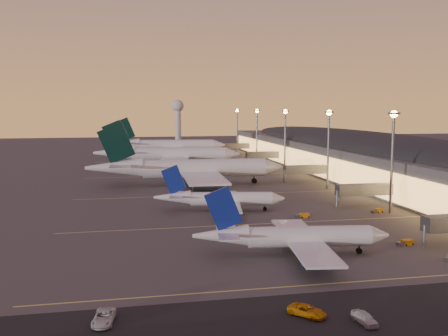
{
  "coord_description": "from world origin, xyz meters",
  "views": [
    {
      "loc": [
        -29.78,
        -113.52,
        26.6
      ],
      "look_at": [
        2.0,
        45.0,
        7.0
      ],
      "focal_mm": 40.0,
      "sensor_mm": 36.0,
      "label": 1
    }
  ],
  "objects_px": {
    "airliner_wide_mid": "(167,155)",
    "service_van_b": "(307,311)",
    "baggage_tug_b": "(405,243)",
    "airliner_narrow_north": "(220,199)",
    "service_van_c": "(365,318)",
    "airliner_wide_near": "(187,169)",
    "airliner_narrow_south": "(292,237)",
    "baggage_tug_c": "(303,216)",
    "service_van_a": "(104,317)",
    "airliner_wide_far": "(166,145)",
    "baggage_tug_d": "(377,211)",
    "radar_tower": "(178,114)"
  },
  "relations": [
    {
      "from": "airliner_narrow_north",
      "to": "airliner_wide_mid",
      "type": "distance_m",
      "value": 101.29
    },
    {
      "from": "radar_tower",
      "to": "baggage_tug_b",
      "type": "height_order",
      "value": "radar_tower"
    },
    {
      "from": "airliner_wide_mid",
      "to": "service_van_b",
      "type": "distance_m",
      "value": 167.89
    },
    {
      "from": "airliner_narrow_south",
      "to": "airliner_narrow_north",
      "type": "distance_m",
      "value": 41.14
    },
    {
      "from": "baggage_tug_b",
      "to": "service_van_a",
      "type": "bearing_deg",
      "value": -168.59
    },
    {
      "from": "service_van_b",
      "to": "service_van_c",
      "type": "bearing_deg",
      "value": -71.48
    },
    {
      "from": "airliner_narrow_north",
      "to": "service_van_c",
      "type": "height_order",
      "value": "airliner_narrow_north"
    },
    {
      "from": "service_van_a",
      "to": "baggage_tug_b",
      "type": "bearing_deg",
      "value": 31.46
    },
    {
      "from": "airliner_wide_near",
      "to": "service_van_a",
      "type": "relative_size",
      "value": 12.79
    },
    {
      "from": "airliner_narrow_north",
      "to": "radar_tower",
      "type": "relative_size",
      "value": 1.04
    },
    {
      "from": "airliner_narrow_north",
      "to": "baggage_tug_d",
      "type": "relative_size",
      "value": 9.99
    },
    {
      "from": "radar_tower",
      "to": "airliner_wide_far",
      "type": "bearing_deg",
      "value": -100.17
    },
    {
      "from": "airliner_narrow_north",
      "to": "airliner_wide_near",
      "type": "relative_size",
      "value": 0.5
    },
    {
      "from": "baggage_tug_b",
      "to": "baggage_tug_c",
      "type": "distance_m",
      "value": 29.35
    },
    {
      "from": "airliner_wide_near",
      "to": "baggage_tug_c",
      "type": "relative_size",
      "value": 19.6
    },
    {
      "from": "baggage_tug_b",
      "to": "airliner_wide_mid",
      "type": "bearing_deg",
      "value": 91.29
    },
    {
      "from": "airliner_narrow_north",
      "to": "airliner_narrow_south",
      "type": "bearing_deg",
      "value": -72.47
    },
    {
      "from": "airliner_wide_far",
      "to": "service_van_a",
      "type": "relative_size",
      "value": 12.5
    },
    {
      "from": "radar_tower",
      "to": "baggage_tug_d",
      "type": "height_order",
      "value": "radar_tower"
    },
    {
      "from": "baggage_tug_b",
      "to": "baggage_tug_c",
      "type": "height_order",
      "value": "baggage_tug_c"
    },
    {
      "from": "baggage_tug_c",
      "to": "service_van_b",
      "type": "distance_m",
      "value": 58.44
    },
    {
      "from": "airliner_wide_mid",
      "to": "baggage_tug_d",
      "type": "xyz_separation_m",
      "value": [
        43.91,
        -110.97,
        -5.03
      ]
    },
    {
      "from": "airliner_narrow_south",
      "to": "baggage_tug_c",
      "type": "xyz_separation_m",
      "value": [
        12.81,
        29.16,
        -2.86
      ]
    },
    {
      "from": "service_van_b",
      "to": "baggage_tug_c",
      "type": "bearing_deg",
      "value": 28.51
    },
    {
      "from": "airliner_wide_far",
      "to": "service_van_a",
      "type": "bearing_deg",
      "value": -89.24
    },
    {
      "from": "airliner_narrow_north",
      "to": "baggage_tug_c",
      "type": "xyz_separation_m",
      "value": [
        18.37,
        -11.61,
        -2.66
      ]
    },
    {
      "from": "baggage_tug_d",
      "to": "airliner_narrow_south",
      "type": "bearing_deg",
      "value": -156.33
    },
    {
      "from": "airliner_wide_near",
      "to": "service_van_a",
      "type": "height_order",
      "value": "airliner_wide_near"
    },
    {
      "from": "baggage_tug_d",
      "to": "baggage_tug_c",
      "type": "bearing_deg",
      "value": 165.93
    },
    {
      "from": "radar_tower",
      "to": "baggage_tug_d",
      "type": "bearing_deg",
      "value": -84.88
    },
    {
      "from": "baggage_tug_c",
      "to": "service_van_a",
      "type": "distance_m",
      "value": 68.94
    },
    {
      "from": "airliner_wide_near",
      "to": "baggage_tug_b",
      "type": "distance_m",
      "value": 90.02
    },
    {
      "from": "airliner_wide_mid",
      "to": "service_van_a",
      "type": "relative_size",
      "value": 12.42
    },
    {
      "from": "airliner_narrow_south",
      "to": "baggage_tug_c",
      "type": "height_order",
      "value": "airliner_narrow_south"
    },
    {
      "from": "airliner_wide_far",
      "to": "baggage_tug_c",
      "type": "xyz_separation_m",
      "value": [
        19.17,
        -167.26,
        -5.03
      ]
    },
    {
      "from": "radar_tower",
      "to": "baggage_tug_c",
      "type": "xyz_separation_m",
      "value": [
        2.44,
        -260.52,
        -21.4
      ]
    },
    {
      "from": "airliner_narrow_south",
      "to": "airliner_wide_far",
      "type": "xyz_separation_m",
      "value": [
        -6.36,
        196.42,
        2.17
      ]
    },
    {
      "from": "airliner_narrow_north",
      "to": "service_van_c",
      "type": "bearing_deg",
      "value": -76.26
    },
    {
      "from": "airliner_wide_mid",
      "to": "airliner_wide_far",
      "type": "relative_size",
      "value": 0.99
    },
    {
      "from": "airliner_wide_near",
      "to": "baggage_tug_b",
      "type": "relative_size",
      "value": 18.87
    },
    {
      "from": "airliner_narrow_south",
      "to": "baggage_tug_b",
      "type": "xyz_separation_m",
      "value": [
        23.83,
        1.96,
        -2.86
      ]
    },
    {
      "from": "airliner_narrow_north",
      "to": "service_van_b",
      "type": "bearing_deg",
      "value": -81.37
    },
    {
      "from": "airliner_narrow_south",
      "to": "baggage_tug_c",
      "type": "distance_m",
      "value": 31.98
    },
    {
      "from": "airliner_narrow_south",
      "to": "service_van_b",
      "type": "xyz_separation_m",
      "value": [
        -6.88,
        -25.87,
        -2.62
      ]
    },
    {
      "from": "airliner_narrow_north",
      "to": "service_van_a",
      "type": "distance_m",
      "value": 69.12
    },
    {
      "from": "airliner_wide_near",
      "to": "service_van_b",
      "type": "xyz_separation_m",
      "value": [
        1.41,
        -111.76,
        -4.93
      ]
    },
    {
      "from": "airliner_wide_mid",
      "to": "service_van_c",
      "type": "relative_size",
      "value": 15.62
    },
    {
      "from": "baggage_tug_b",
      "to": "radar_tower",
      "type": "bearing_deg",
      "value": 80.25
    },
    {
      "from": "airliner_narrow_north",
      "to": "baggage_tug_c",
      "type": "relative_size",
      "value": 9.74
    },
    {
      "from": "service_van_b",
      "to": "airliner_narrow_north",
      "type": "bearing_deg",
      "value": 47.06
    }
  ]
}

